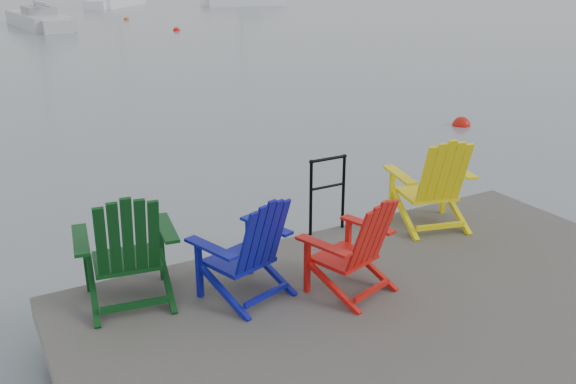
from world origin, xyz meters
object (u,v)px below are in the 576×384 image
handrail (328,187)px  buoy_d (126,20)px  chair_green (127,247)px  chair_yellow (434,182)px  sailboat_mid (117,2)px  chair_red (355,245)px  sailboat_near (39,21)px  chair_blue (248,247)px  buoy_a (461,125)px  buoy_c (177,31)px  sailboat_far (245,2)px

handrail → buoy_d: handrail is taller
chair_green → chair_yellow: chair_yellow is taller
chair_yellow → sailboat_mid: bearing=94.3°
chair_red → sailboat_near: size_ratio=0.08×
chair_blue → sailboat_near: sailboat_near is taller
buoy_a → buoy_d: 33.13m
handrail → buoy_c: (8.22, 28.66, -1.04)m
chair_yellow → buoy_a: size_ratio=2.73×
chair_blue → sailboat_near: bearing=67.2°
sailboat_mid → buoy_d: 16.08m
sailboat_near → buoy_d: (6.00, 2.79, -0.36)m
sailboat_near → sailboat_far: 23.93m
chair_green → sailboat_mid: size_ratio=0.09×
chair_red → buoy_d: bearing=61.0°
handrail → sailboat_near: size_ratio=0.08×
chair_blue → sailboat_far: size_ratio=0.10×
sailboat_near → sailboat_mid: (9.37, 18.50, -0.00)m
sailboat_far → buoy_c: sailboat_far is taller
buoy_d → chair_yellow: bearing=-99.9°
chair_green → buoy_c: chair_green is taller
sailboat_far → buoy_c: (-13.48, -19.33, -0.36)m
chair_blue → buoy_a: (7.93, 5.36, -1.01)m
chair_blue → buoy_a: 9.63m
buoy_d → chair_blue: bearing=-103.4°
chair_green → sailboat_near: sailboat_near is taller
chair_yellow → buoy_c: 30.02m
handrail → sailboat_near: 34.81m
handrail → chair_red: bearing=-112.3°
chair_green → buoy_d: bearing=83.7°
chair_green → sailboat_near: size_ratio=0.10×
sailboat_near → buoy_c: size_ratio=28.87×
buoy_a → chair_blue: bearing=-145.9°
sailboat_far → chair_green: bearing=166.9°
handrail → chair_red: 1.43m
chair_green → chair_yellow: (3.57, 0.00, 0.00)m
sailboat_near → buoy_c: 8.89m
chair_green → buoy_a: chair_green is taller
chair_red → chair_yellow: 1.88m
handrail → buoy_a: (6.49, 4.44, -1.04)m
handrail → buoy_c: bearing=74.0°
handrail → sailboat_far: sailboat_far is taller
sailboat_near → handrail: bearing=-97.1°
sailboat_near → buoy_a: sailboat_near is taller
handrail → sailboat_near: (1.76, 34.76, -0.69)m
sailboat_mid → chair_green: bearing=-69.2°
chair_yellow → buoy_d: (6.61, 38.04, -1.06)m
sailboat_far → buoy_a: size_ratio=23.77×
chair_yellow → sailboat_near: 35.27m
chair_yellow → sailboat_mid: (9.98, 53.76, -0.71)m
sailboat_near → sailboat_mid: 20.74m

